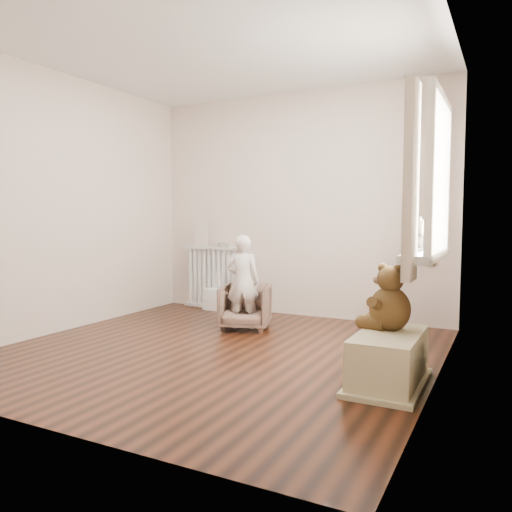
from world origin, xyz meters
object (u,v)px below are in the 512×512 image
at_px(toy_bench, 389,357).
at_px(plush_cat, 427,238).
at_px(armchair, 245,307).
at_px(child, 243,281).
at_px(radiator, 212,278).
at_px(toy_vanity, 218,288).
at_px(teddy_bear, 390,287).

height_order(toy_bench, plush_cat, plush_cat).
relative_size(armchair, child, 0.53).
distance_m(radiator, toy_vanity, 0.16).
height_order(radiator, teddy_bear, teddy_bear).
xyz_separation_m(radiator, child, (0.92, -0.86, 0.11)).
xyz_separation_m(radiator, toy_vanity, (0.10, -0.03, -0.11)).
distance_m(armchair, plush_cat, 2.06).
bearing_deg(toy_bench, plush_cat, 77.52).
xyz_separation_m(child, plush_cat, (1.85, -0.41, 0.50)).
height_order(child, teddy_bear, child).
distance_m(toy_bench, plush_cat, 1.03).
bearing_deg(child, toy_vanity, -63.46).
bearing_deg(teddy_bear, toy_vanity, 155.95).
distance_m(toy_vanity, toy_bench, 3.14).
xyz_separation_m(toy_vanity, child, (0.81, -0.83, 0.22)).
bearing_deg(radiator, teddy_bear, -34.47).
bearing_deg(radiator, armchair, -41.51).
bearing_deg(toy_vanity, radiator, 163.90).
height_order(armchair, toy_bench, armchair).
distance_m(child, plush_cat, 1.96).
bearing_deg(armchair, plush_cat, -31.82).
height_order(teddy_bear, plush_cat, plush_cat).
height_order(child, toy_bench, child).
relative_size(child, teddy_bear, 2.07).
distance_m(toy_vanity, plush_cat, 3.03).
distance_m(radiator, teddy_bear, 3.17).
xyz_separation_m(toy_vanity, teddy_bear, (2.50, -1.76, 0.40)).
relative_size(armchair, toy_bench, 0.65).
height_order(radiator, armchair, radiator).
relative_size(toy_vanity, child, 0.51).
xyz_separation_m(radiator, toy_bench, (2.63, -1.91, -0.19)).
relative_size(radiator, armchair, 1.56).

